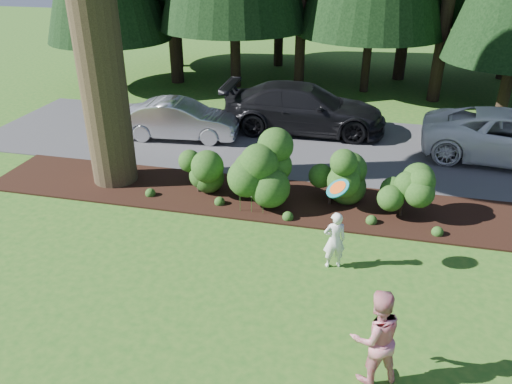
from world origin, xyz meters
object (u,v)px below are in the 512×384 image
car_dark_suv (304,108)px  frisbee (338,188)px  adult (376,337)px  child (334,240)px  car_silver_wagon (180,120)px

car_dark_suv → frisbee: frisbee is taller
adult → car_dark_suv: bearing=-100.2°
child → car_dark_suv: bearing=-96.9°
adult → frisbee: bearing=-96.2°
car_silver_wagon → frisbee: (5.93, -6.68, 1.24)m
car_silver_wagon → frisbee: size_ratio=7.90×
adult → frisbee: frisbee is taller
frisbee → car_silver_wagon: bearing=131.6°
car_dark_suv → child: car_dark_suv is taller
car_silver_wagon → car_dark_suv: 4.42m
car_silver_wagon → car_dark_suv: size_ratio=0.69×
car_dark_suv → child: (1.88, -8.27, -0.22)m
car_dark_suv → child: 8.48m
car_dark_suv → child: size_ratio=4.45×
child → car_silver_wagon: bearing=-67.4°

